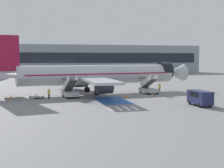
# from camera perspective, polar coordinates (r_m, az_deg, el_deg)

# --- Properties ---
(ground_plane) EXTENTS (600.00, 600.00, 0.00)m
(ground_plane) POSITION_cam_1_polar(r_m,az_deg,el_deg) (64.62, -3.16, -1.62)
(ground_plane) COLOR slate
(apron_leadline_yellow) EXTENTS (75.72, 12.57, 0.01)m
(apron_leadline_yellow) POSITION_cam_1_polar(r_m,az_deg,el_deg) (63.97, -2.34, -1.68)
(apron_leadline_yellow) COLOR gold
(apron_leadline_yellow) RESTS_ON ground_plane
(apron_stand_patch_blue) EXTENTS (4.94, 10.22, 0.01)m
(apron_stand_patch_blue) POSITION_cam_1_polar(r_m,az_deg,el_deg) (53.13, 0.03, -2.99)
(apron_stand_patch_blue) COLOR #2856A8
(apron_stand_patch_blue) RESTS_ON ground_plane
(apron_walkway_bar_0) EXTENTS (0.44, 3.60, 0.01)m
(apron_walkway_bar_0) POSITION_cam_1_polar(r_m,az_deg,el_deg) (44.06, -0.29, -4.59)
(apron_walkway_bar_0) COLOR silver
(apron_walkway_bar_0) RESTS_ON ground_plane
(apron_walkway_bar_1) EXTENTS (0.44, 3.60, 0.01)m
(apron_walkway_bar_1) POSITION_cam_1_polar(r_m,az_deg,el_deg) (44.35, 1.23, -4.53)
(apron_walkway_bar_1) COLOR silver
(apron_walkway_bar_1) RESTS_ON ground_plane
(apron_walkway_bar_2) EXTENTS (0.44, 3.60, 0.01)m
(apron_walkway_bar_2) POSITION_cam_1_polar(r_m,az_deg,el_deg) (44.67, 2.72, -4.46)
(apron_walkway_bar_2) COLOR silver
(apron_walkway_bar_2) RESTS_ON ground_plane
(apron_walkway_bar_3) EXTENTS (0.44, 3.60, 0.01)m
(apron_walkway_bar_3) POSITION_cam_1_polar(r_m,az_deg,el_deg) (45.02, 4.19, -4.40)
(apron_walkway_bar_3) COLOR silver
(apron_walkway_bar_3) RESTS_ON ground_plane
(airliner) EXTENTS (42.85, 33.31, 11.32)m
(airliner) POSITION_cam_1_polar(r_m,az_deg,el_deg) (63.43, -2.91, 1.70)
(airliner) COLOR #B7BCC4
(airliner) RESTS_ON ground_plane
(boarding_stairs_forward) EXTENTS (2.95, 5.47, 3.93)m
(boarding_stairs_forward) POSITION_cam_1_polar(r_m,az_deg,el_deg) (63.62, 6.70, -0.86)
(boarding_stairs_forward) COLOR #ADB2BA
(boarding_stairs_forward) RESTS_ON ground_plane
(boarding_stairs_aft) EXTENTS (2.95, 5.47, 4.16)m
(boarding_stairs_aft) POSITION_cam_1_polar(r_m,az_deg,el_deg) (57.36, -7.65, -1.45)
(boarding_stairs_aft) COLOR #ADB2BA
(boarding_stairs_aft) RESTS_ON ground_plane
(fuel_tanker) EXTENTS (10.04, 3.82, 3.39)m
(fuel_tanker) POSITION_cam_1_polar(r_m,az_deg,el_deg) (88.50, -10.23, 1.13)
(fuel_tanker) COLOR #38383D
(fuel_tanker) RESTS_ON ground_plane
(service_van_0) EXTENTS (2.02, 4.62, 2.28)m
(service_van_0) POSITION_cam_1_polar(r_m,az_deg,el_deg) (48.57, 15.78, -2.28)
(service_van_0) COLOR #1E234C
(service_van_0) RESTS_ON ground_plane
(baggage_cart) EXTENTS (2.73, 2.99, 0.87)m
(baggage_cart) POSITION_cam_1_polar(r_m,az_deg,el_deg) (57.37, -13.63, -2.29)
(baggage_cart) COLOR gray
(baggage_cart) RESTS_ON ground_plane
(ground_crew_0) EXTENTS (0.45, 0.28, 1.75)m
(ground_crew_0) POSITION_cam_1_polar(r_m,az_deg,el_deg) (66.59, 8.70, -0.61)
(ground_crew_0) COLOR #191E38
(ground_crew_0) RESTS_ON ground_plane
(ground_crew_1) EXTENTS (0.47, 0.33, 1.76)m
(ground_crew_1) POSITION_cam_1_polar(r_m,az_deg,el_deg) (55.93, -11.45, -1.65)
(ground_crew_1) COLOR black
(ground_crew_1) RESTS_ON ground_plane
(traffic_cone_0) EXTENTS (0.57, 0.57, 0.64)m
(traffic_cone_0) POSITION_cam_1_polar(r_m,az_deg,el_deg) (56.43, 2.65, -2.22)
(traffic_cone_0) COLOR orange
(traffic_cone_0) RESTS_ON ground_plane
(traffic_cone_1) EXTENTS (0.54, 0.54, 0.60)m
(traffic_cone_1) POSITION_cam_1_polar(r_m,az_deg,el_deg) (58.52, 7.40, -2.02)
(traffic_cone_1) COLOR orange
(traffic_cone_1) RESTS_ON ground_plane
(traffic_cone_2) EXTENTS (0.58, 0.58, 0.65)m
(traffic_cone_2) POSITION_cam_1_polar(r_m,az_deg,el_deg) (57.70, -18.02, -2.28)
(traffic_cone_2) COLOR orange
(traffic_cone_2) RESTS_ON ground_plane
(terminal_building) EXTENTS (139.15, 12.10, 13.41)m
(terminal_building) POSITION_cam_1_polar(r_m,az_deg,el_deg) (148.65, -9.79, 4.49)
(terminal_building) COLOR #89939E
(terminal_building) RESTS_ON ground_plane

